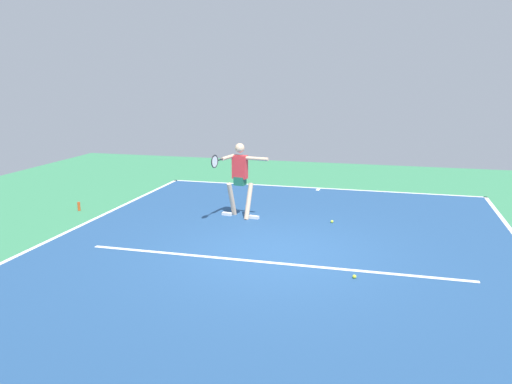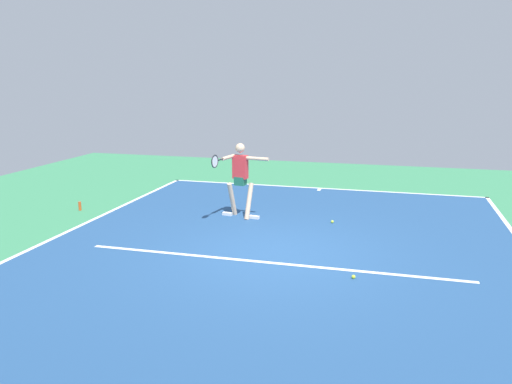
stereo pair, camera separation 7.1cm
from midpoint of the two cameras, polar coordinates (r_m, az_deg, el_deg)
ground_plane at (r=9.74m, az=2.02°, el=-6.84°), size 21.44×21.44×0.00m
court_surface at (r=9.74m, az=2.02°, el=-6.83°), size 9.40×12.07×0.00m
court_line_baseline_near at (r=15.42m, az=6.93°, el=0.44°), size 9.40×0.10×0.01m
court_line_sideline_right at (r=11.62m, az=-21.02°, el=-4.42°), size 0.10×12.07×0.01m
court_line_service at (r=9.26m, az=1.29°, el=-7.89°), size 7.05×0.10×0.01m
court_line_centre_mark at (r=15.23m, az=6.83°, el=0.29°), size 0.10×0.30×0.01m
tennis_player at (r=11.92m, az=-2.03°, el=1.89°), size 1.19×1.24×1.79m
tennis_ball_centre_court at (r=8.70m, az=10.72°, el=-9.28°), size 0.07×0.07×0.07m
tennis_ball_near_player at (r=11.80m, az=8.33°, el=-3.29°), size 0.07×0.07×0.07m
water_bottle at (r=13.48m, az=-19.34°, el=-1.52°), size 0.07×0.07×0.22m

